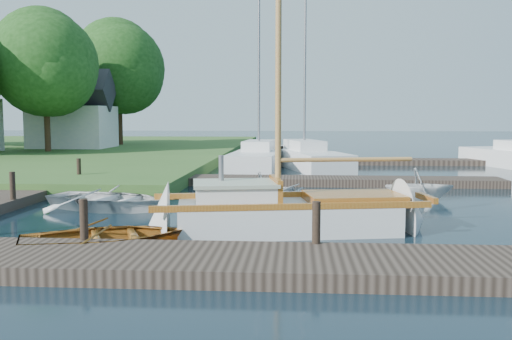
# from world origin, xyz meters

# --- Properties ---
(ground) EXTENTS (160.00, 160.00, 0.00)m
(ground) POSITION_xyz_m (0.00, 0.00, 0.00)
(ground) COLOR black
(ground) RESTS_ON ground
(near_dock) EXTENTS (18.00, 2.20, 0.30)m
(near_dock) POSITION_xyz_m (0.00, -6.00, 0.15)
(near_dock) COLOR black
(near_dock) RESTS_ON ground
(left_dock) EXTENTS (2.20, 18.00, 0.30)m
(left_dock) POSITION_xyz_m (-8.00, 2.00, 0.15)
(left_dock) COLOR black
(left_dock) RESTS_ON ground
(far_dock) EXTENTS (14.00, 1.60, 0.30)m
(far_dock) POSITION_xyz_m (2.00, 6.50, 0.15)
(far_dock) COLOR black
(far_dock) RESTS_ON ground
(pontoon) EXTENTS (30.00, 1.60, 0.30)m
(pontoon) POSITION_xyz_m (10.00, 16.00, 0.15)
(pontoon) COLOR black
(pontoon) RESTS_ON ground
(mooring_post_1) EXTENTS (0.16, 0.16, 0.80)m
(mooring_post_1) POSITION_xyz_m (-3.00, -5.00, 0.70)
(mooring_post_1) COLOR black
(mooring_post_1) RESTS_ON near_dock
(mooring_post_2) EXTENTS (0.16, 0.16, 0.80)m
(mooring_post_2) POSITION_xyz_m (1.50, -5.00, 0.70)
(mooring_post_2) COLOR black
(mooring_post_2) RESTS_ON near_dock
(mooring_post_4) EXTENTS (0.16, 0.16, 0.80)m
(mooring_post_4) POSITION_xyz_m (-7.00, 0.00, 0.70)
(mooring_post_4) COLOR black
(mooring_post_4) RESTS_ON left_dock
(mooring_post_5) EXTENTS (0.16, 0.16, 0.80)m
(mooring_post_5) POSITION_xyz_m (-7.00, 5.00, 0.70)
(mooring_post_5) COLOR black
(mooring_post_5) RESTS_ON left_dock
(sailboat) EXTENTS (7.39, 3.23, 9.83)m
(sailboat) POSITION_xyz_m (1.05, -2.47, 0.34)
(sailboat) COLOR silver
(sailboat) RESTS_ON ground
(dinghy) EXTENTS (4.05, 3.54, 0.70)m
(dinghy) POSITION_xyz_m (-2.73, -4.48, 0.35)
(dinghy) COLOR brown
(dinghy) RESTS_ON ground
(tender_a) EXTENTS (4.32, 3.61, 0.77)m
(tender_a) POSITION_xyz_m (-4.29, 0.27, 0.38)
(tender_a) COLOR silver
(tender_a) RESTS_ON ground
(tender_b) EXTENTS (2.21, 1.99, 1.03)m
(tender_b) POSITION_xyz_m (0.08, 2.15, 0.51)
(tender_b) COLOR silver
(tender_b) RESTS_ON ground
(tender_c) EXTENTS (3.81, 2.93, 0.73)m
(tender_c) POSITION_xyz_m (1.19, 1.27, 0.37)
(tender_c) COLOR silver
(tender_c) RESTS_ON ground
(tender_d) EXTENTS (2.23, 1.95, 1.14)m
(tender_d) POSITION_xyz_m (5.05, 2.74, 0.57)
(tender_d) COLOR silver
(tender_d) RESTS_ON ground
(marina_boat_0) EXTENTS (2.69, 8.72, 11.98)m
(marina_boat_0) POSITION_xyz_m (-0.82, 13.47, 0.58)
(marina_boat_0) COLOR silver
(marina_boat_0) RESTS_ON ground
(marina_boat_1) EXTENTS (4.73, 9.47, 11.33)m
(marina_boat_1) POSITION_xyz_m (1.52, 14.16, 0.57)
(marina_boat_1) COLOR silver
(marina_boat_1) RESTS_ON ground
(house_c) EXTENTS (5.25, 4.00, 5.28)m
(house_c) POSITION_xyz_m (-14.00, 22.00, 2.58)
(house_c) COLOR silver
(house_c) RESTS_ON shore
(tree_3) EXTENTS (6.41, 6.38, 8.74)m
(tree_3) POSITION_xyz_m (-14.00, 18.05, 5.81)
(tree_3) COLOR #332114
(tree_3) RESTS_ON shore
(tree_7) EXTENTS (6.83, 6.83, 9.38)m
(tree_7) POSITION_xyz_m (-12.00, 26.05, 6.20)
(tree_7) COLOR #332114
(tree_7) RESTS_ON shore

